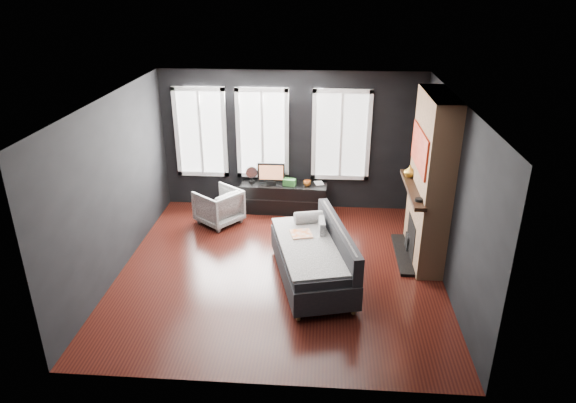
# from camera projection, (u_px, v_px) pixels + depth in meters

# --- Properties ---
(floor) EXTENTS (5.00, 5.00, 0.00)m
(floor) POSITION_uv_depth(u_px,v_px,m) (280.00, 270.00, 8.12)
(floor) COLOR black
(floor) RESTS_ON ground
(ceiling) EXTENTS (5.00, 5.00, 0.00)m
(ceiling) POSITION_uv_depth(u_px,v_px,m) (279.00, 100.00, 7.03)
(ceiling) COLOR white
(ceiling) RESTS_ON ground
(wall_back) EXTENTS (5.00, 0.02, 2.70)m
(wall_back) POSITION_uv_depth(u_px,v_px,m) (291.00, 141.00, 9.86)
(wall_back) COLOR black
(wall_back) RESTS_ON ground
(wall_left) EXTENTS (0.02, 5.00, 2.70)m
(wall_left) POSITION_uv_depth(u_px,v_px,m) (115.00, 186.00, 7.75)
(wall_left) COLOR black
(wall_left) RESTS_ON ground
(wall_right) EXTENTS (0.02, 5.00, 2.70)m
(wall_right) POSITION_uv_depth(u_px,v_px,m) (452.00, 196.00, 7.41)
(wall_right) COLOR black
(wall_right) RESTS_ON ground
(windows) EXTENTS (4.00, 0.16, 1.76)m
(windows) POSITION_uv_depth(u_px,v_px,m) (267.00, 88.00, 9.44)
(windows) COLOR white
(windows) RESTS_ON wall_back
(fireplace) EXTENTS (0.70, 1.62, 2.70)m
(fireplace) POSITION_uv_depth(u_px,v_px,m) (430.00, 180.00, 7.97)
(fireplace) COLOR #93724C
(fireplace) RESTS_ON floor
(sofa) EXTENTS (1.52, 2.28, 0.90)m
(sofa) POSITION_uv_depth(u_px,v_px,m) (312.00, 254.00, 7.67)
(sofa) COLOR #252528
(sofa) RESTS_ON floor
(stripe_pillow) EXTENTS (0.11, 0.36, 0.35)m
(stripe_pillow) POSITION_uv_depth(u_px,v_px,m) (322.00, 230.00, 7.95)
(stripe_pillow) COLOR gray
(stripe_pillow) RESTS_ON sofa
(armchair) EXTENTS (0.96, 0.97, 0.73)m
(armchair) POSITION_uv_depth(u_px,v_px,m) (219.00, 205.00, 9.53)
(armchair) COLOR white
(armchair) RESTS_ON floor
(media_console) EXTENTS (1.68, 0.58, 0.57)m
(media_console) POSITION_uv_depth(u_px,v_px,m) (284.00, 197.00, 10.06)
(media_console) COLOR black
(media_console) RESTS_ON floor
(monitor) EXTENTS (0.54, 0.12, 0.48)m
(monitor) POSITION_uv_depth(u_px,v_px,m) (271.00, 172.00, 9.85)
(monitor) COLOR black
(monitor) RESTS_ON media_console
(desk_fan) EXTENTS (0.28, 0.28, 0.33)m
(desk_fan) POSITION_uv_depth(u_px,v_px,m) (252.00, 174.00, 9.96)
(desk_fan) COLOR gray
(desk_fan) RESTS_ON media_console
(mug) EXTENTS (0.16, 0.14, 0.14)m
(mug) POSITION_uv_depth(u_px,v_px,m) (307.00, 182.00, 9.82)
(mug) COLOR #C76720
(mug) RESTS_ON media_console
(book) EXTENTS (0.16, 0.06, 0.22)m
(book) POSITION_uv_depth(u_px,v_px,m) (315.00, 179.00, 9.88)
(book) COLOR #BCB494
(book) RESTS_ON media_console
(storage_box) EXTENTS (0.26, 0.19, 0.13)m
(storage_box) POSITION_uv_depth(u_px,v_px,m) (289.00, 182.00, 9.85)
(storage_box) COLOR #2D6B2B
(storage_box) RESTS_ON media_console
(mantel_vase) EXTENTS (0.25, 0.25, 0.19)m
(mantel_vase) POSITION_uv_depth(u_px,v_px,m) (410.00, 171.00, 8.41)
(mantel_vase) COLOR yellow
(mantel_vase) RESTS_ON fireplace
(mantel_clock) EXTENTS (0.14, 0.14, 0.04)m
(mantel_clock) POSITION_uv_depth(u_px,v_px,m) (419.00, 200.00, 7.52)
(mantel_clock) COLOR black
(mantel_clock) RESTS_ON fireplace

